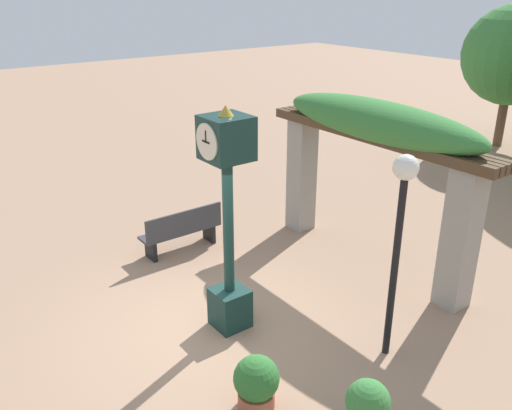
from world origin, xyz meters
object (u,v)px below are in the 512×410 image
Objects in this scene: pedestal_clock at (228,214)px; lamp_post at (401,213)px; potted_plant_near_left at (256,382)px; potted_plant_near_right at (367,406)px; park_bench at (182,230)px.

pedestal_clock is 1.16× the size of lamp_post.
potted_plant_near_left is 1.07× the size of potted_plant_near_right.
potted_plant_near_left is at bearing 72.01° from park_bench.
pedestal_clock is at bearing -178.08° from potted_plant_near_right.
lamp_post reaches higher than potted_plant_near_right.
pedestal_clock is at bearing 75.88° from park_bench.
potted_plant_near_left is 4.52m from park_bench.
potted_plant_near_left is at bearing -96.66° from lamp_post.
potted_plant_near_left is 0.25× the size of lamp_post.
pedestal_clock is 2.36m from potted_plant_near_left.
potted_plant_near_right is 5.41m from park_bench.
potted_plant_near_left is at bearing -23.86° from pedestal_clock.
pedestal_clock is 4.73× the size of potted_plant_near_left.
potted_plant_near_left is 0.44× the size of park_bench.
pedestal_clock is at bearing -143.29° from lamp_post.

